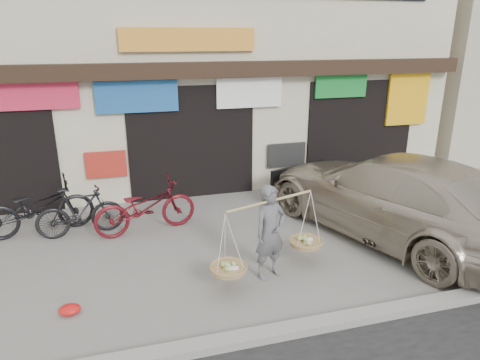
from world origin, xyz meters
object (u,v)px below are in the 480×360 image
object	(u,v)px
bike_2	(145,207)
bike_1	(80,212)
street_vendor	(270,236)
bike_0	(38,207)
suv	(391,195)

from	to	relation	value
bike_2	bike_1	bearing A→B (deg)	70.49
street_vendor	bike_2	distance (m)	2.92
bike_1	bike_2	world-z (taller)	bike_2
bike_1	bike_0	bearing A→B (deg)	62.34
street_vendor	bike_0	bearing A→B (deg)	126.57
street_vendor	suv	xyz separation A→B (m)	(2.83, 0.88, 0.09)
street_vendor	suv	distance (m)	2.96
bike_1	bike_2	xyz separation A→B (m)	(1.25, -0.19, 0.04)
bike_0	street_vendor	bearing A→B (deg)	-136.90
street_vendor	suv	size ratio (longest dim) A/B	0.34
suv	street_vendor	bearing A→B (deg)	-2.07
bike_1	bike_2	distance (m)	1.27
street_vendor	bike_1	distance (m)	3.95
bike_0	suv	world-z (taller)	suv
bike_0	suv	size ratio (longest dim) A/B	0.35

